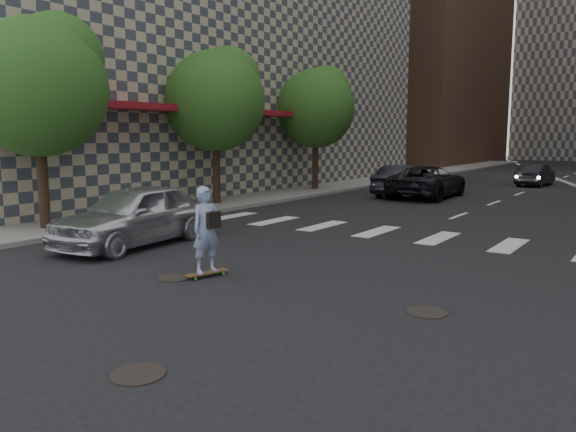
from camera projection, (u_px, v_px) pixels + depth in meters
name	position (u px, v px, depth m)	size (l,w,h in m)	color
ground	(204.00, 309.00, 9.81)	(160.00, 160.00, 0.00)	black
sidewalk_left	(254.00, 184.00, 34.24)	(13.00, 80.00, 0.15)	gray
tree_a	(42.00, 81.00, 17.01)	(4.20, 4.20, 6.60)	#382619
tree_b	(218.00, 96.00, 23.54)	(4.20, 4.20, 6.60)	#382619
tree_c	(318.00, 105.00, 30.06)	(4.20, 4.20, 6.60)	#382619
manhole_a	(138.00, 374.00, 7.09)	(0.70, 0.70, 0.02)	black
manhole_b	(173.00, 278.00, 11.91)	(0.70, 0.70, 0.02)	black
manhole_c	(427.00, 312.00, 9.58)	(0.70, 0.70, 0.02)	black
skateboarder	(207.00, 230.00, 11.90)	(0.60, 1.01, 1.95)	brown
silver_sedan	(135.00, 215.00, 15.43)	(2.00, 4.98, 1.70)	silver
traffic_car_a	(404.00, 181.00, 28.18)	(1.63, 4.67, 1.54)	black
traffic_car_c	(428.00, 182.00, 27.47)	(2.56, 5.56, 1.54)	black
traffic_car_e	(535.00, 175.00, 33.96)	(1.40, 4.00, 1.32)	black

